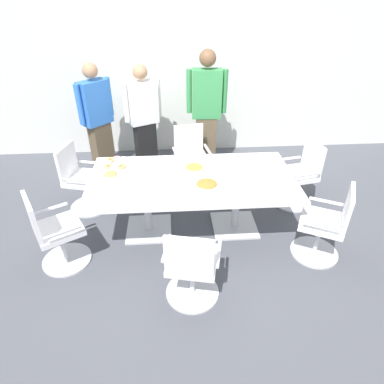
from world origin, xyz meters
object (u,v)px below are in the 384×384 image
at_px(office_chair_0, 191,160).
at_px(office_chair_5, 299,177).
at_px(office_chair_4, 326,227).
at_px(snack_bowl_chips_yellow, 194,169).
at_px(napkin_pile, 162,183).
at_px(person_standing_0, 98,119).
at_px(snack_bowl_cookies, 111,176).
at_px(office_chair_3, 192,268).
at_px(person_standing_2, 206,111).
at_px(snack_bowl_pretzels, 207,186).
at_px(person_standing_1, 144,118).
at_px(office_chair_2, 55,235).
at_px(donut_platter, 116,163).
at_px(office_chair_1, 82,182).
at_px(plate_stack, 256,177).
at_px(conference_table, 192,187).

height_order(office_chair_0, office_chair_5, same).
bearing_deg(office_chair_4, snack_bowl_chips_yellow, 90.03).
distance_m(office_chair_4, napkin_pile, 1.89).
xyz_separation_m(office_chair_0, person_standing_0, (-1.40, 0.54, 0.49)).
distance_m(person_standing_0, snack_bowl_cookies, 1.69).
distance_m(office_chair_3, snack_bowl_cookies, 1.45).
distance_m(person_standing_2, snack_bowl_pretzels, 1.88).
height_order(office_chair_3, person_standing_1, person_standing_1).
bearing_deg(office_chair_5, office_chair_3, 123.72).
bearing_deg(office_chair_2, snack_bowl_cookies, 102.44).
bearing_deg(snack_bowl_cookies, napkin_pile, -14.60).
relative_size(donut_platter, napkin_pile, 2.16).
distance_m(office_chair_1, office_chair_2, 1.09).
bearing_deg(plate_stack, office_chair_0, 119.86).
xyz_separation_m(office_chair_1, donut_platter, (0.53, -0.19, 0.37)).
distance_m(office_chair_2, plate_stack, 2.32).
distance_m(office_chair_5, donut_platter, 2.46).
distance_m(conference_table, donut_platter, 1.01).
xyz_separation_m(office_chair_4, snack_bowl_chips_yellow, (-1.41, 0.72, 0.39)).
relative_size(office_chair_2, person_standing_0, 0.53).
bearing_deg(snack_bowl_pretzels, conference_table, 117.81).
relative_size(snack_bowl_chips_yellow, napkin_pile, 1.40).
bearing_deg(napkin_pile, person_standing_0, 119.06).
distance_m(office_chair_3, snack_bowl_pretzels, 0.95).
relative_size(office_chair_0, snack_bowl_pretzels, 3.52).
bearing_deg(office_chair_4, snack_bowl_pretzels, 103.52).
xyz_separation_m(office_chair_0, office_chair_4, (1.38, -1.69, 0.00)).
height_order(office_chair_1, snack_bowl_cookies, office_chair_1).
bearing_deg(office_chair_5, person_standing_0, 56.82).
distance_m(snack_bowl_pretzels, donut_platter, 1.25).
height_order(office_chair_1, office_chair_5, same).
height_order(person_standing_0, plate_stack, person_standing_0).
bearing_deg(office_chair_1, office_chair_3, 53.48).
distance_m(office_chair_1, snack_bowl_chips_yellow, 1.60).
bearing_deg(office_chair_0, person_standing_1, -48.28).
bearing_deg(snack_bowl_pretzels, napkin_pile, 165.43).
xyz_separation_m(person_standing_2, napkin_pile, (-0.68, -1.73, -0.21)).
bearing_deg(snack_bowl_pretzels, office_chair_4, -13.56).
height_order(office_chair_4, donut_platter, office_chair_4).
height_order(office_chair_0, napkin_pile, office_chair_0).
distance_m(office_chair_1, office_chair_3, 2.16).
xyz_separation_m(office_chair_4, office_chair_5, (0.07, 1.08, 0.00)).
relative_size(snack_bowl_pretzels, napkin_pile, 1.59).
bearing_deg(person_standing_1, office_chair_0, 115.49).
height_order(office_chair_4, snack_bowl_chips_yellow, office_chair_4).
xyz_separation_m(office_chair_1, snack_bowl_pretzels, (1.59, -0.85, 0.40)).
distance_m(office_chair_2, donut_platter, 1.13).
relative_size(person_standing_1, donut_platter, 4.77).
xyz_separation_m(office_chair_0, donut_platter, (-0.98, -0.72, 0.37)).
xyz_separation_m(donut_platter, napkin_pile, (0.57, -0.53, 0.01)).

